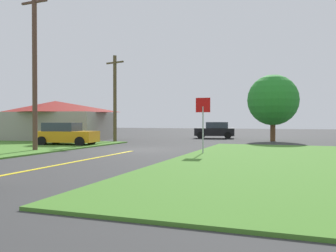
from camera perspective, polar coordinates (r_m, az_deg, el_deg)
name	(u,v)px	position (r m, az deg, el deg)	size (l,w,h in m)	color
ground_plane	(139,150)	(21.41, -4.69, -3.85)	(120.00, 120.00, 0.00)	#353535
grass_verge_right	(318,163)	(15.61, 23.04, -5.52)	(12.00, 20.00, 0.08)	#447928
lane_stripe_center	(55,165)	(14.52, -17.76, -6.10)	(0.20, 14.00, 0.01)	yellow
stop_sign	(203,115)	(18.35, 5.68, 1.85)	(0.75, 0.10, 2.95)	#9EA0A8
car_approaching_junction	(215,130)	(35.48, 7.66, -0.69)	(4.11, 2.42, 1.62)	black
parked_car_near_building	(66,134)	(26.00, -16.17, -1.27)	(4.37, 2.64, 1.62)	orange
utility_pole_near	(35,68)	(21.84, -20.75, 8.77)	(1.80, 0.28, 9.29)	brown
utility_pole_mid	(115,97)	(29.12, -8.58, 4.60)	(1.77, 0.58, 7.06)	brown
oak_tree_left	(273,100)	(31.56, 16.61, 4.04)	(4.34, 4.34, 5.71)	brown
barn	(55,120)	(33.69, -17.75, 0.85)	(9.69, 7.41, 3.56)	gray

